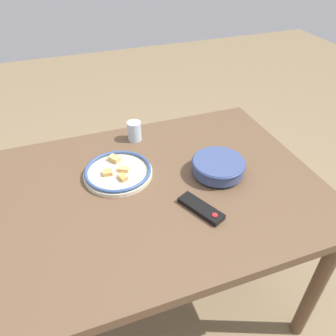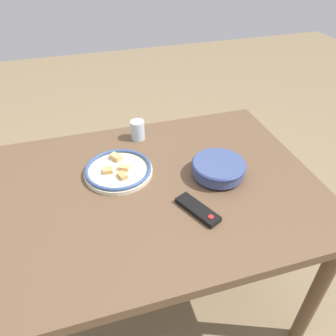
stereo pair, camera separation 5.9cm
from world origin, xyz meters
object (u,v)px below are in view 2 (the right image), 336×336
Objects in this scene: tv_remote at (198,210)px; drinking_glass at (138,130)px; food_plate at (118,170)px; noodle_bowl at (219,168)px.

drinking_glass is (0.10, -0.53, 0.04)m from tv_remote.
food_plate is 3.04× the size of drinking_glass.
tv_remote is (-0.23, 0.30, -0.01)m from food_plate.
noodle_bowl is 0.78× the size of food_plate.
food_plate reaches higher than tv_remote.
noodle_bowl reaches higher than tv_remote.
drinking_glass is at bearing -55.65° from noodle_bowl.
food_plate is at bearing -18.63° from noodle_bowl.
food_plate is 0.38m from tv_remote.
noodle_bowl is 2.37× the size of drinking_glass.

